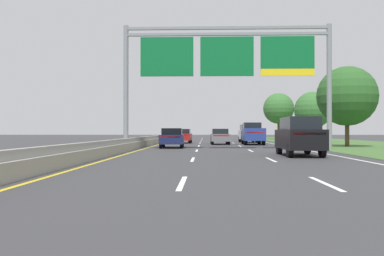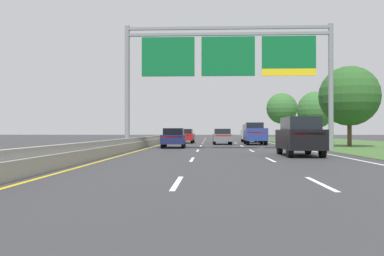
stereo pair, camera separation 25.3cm
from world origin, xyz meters
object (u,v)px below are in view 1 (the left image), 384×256
object	(u,v)px
car_white_right_lane_suv	(248,133)
roadside_tree_far	(313,110)
roadside_tree_mid	(347,96)
car_grey_centre_lane_sedan	(220,136)
overhead_sign_gantry	(227,61)
car_navy_left_lane_sedan	(172,138)
car_black_right_lane_suv	(299,136)
roadside_tree_distant	(279,109)
pickup_truck_blue	(253,134)
car_red_left_lane_sedan	(183,136)

from	to	relation	value
car_white_right_lane_suv	roadside_tree_far	distance (m)	8.49
roadside_tree_mid	roadside_tree_far	xyz separation A→B (m)	(0.82, 14.70, -0.46)
car_grey_centre_lane_sedan	overhead_sign_gantry	bearing A→B (deg)	179.44
car_white_right_lane_suv	car_navy_left_lane_sedan	bearing A→B (deg)	153.05
car_white_right_lane_suv	roadside_tree_far	xyz separation A→B (m)	(7.92, 1.31, 2.77)
car_black_right_lane_suv	car_grey_centre_lane_sedan	bearing A→B (deg)	10.87
overhead_sign_gantry	roadside_tree_mid	size ratio (longest dim) A/B	2.19
overhead_sign_gantry	roadside_tree_mid	world-z (taller)	overhead_sign_gantry
car_navy_left_lane_sedan	roadside_tree_distant	xyz separation A→B (m)	(14.34, 33.39, 4.11)
car_grey_centre_lane_sedan	car_white_right_lane_suv	size ratio (longest dim) A/B	0.94
car_navy_left_lane_sedan	roadside_tree_far	distance (m)	23.35
car_black_right_lane_suv	roadside_tree_mid	world-z (taller)	roadside_tree_mid
car_black_right_lane_suv	car_navy_left_lane_sedan	bearing A→B (deg)	36.21
pickup_truck_blue	car_red_left_lane_sedan	world-z (taller)	pickup_truck_blue
pickup_truck_blue	car_white_right_lane_suv	bearing A→B (deg)	-1.13
roadside_tree_mid	roadside_tree_distant	distance (m)	31.02
car_red_left_lane_sedan	overhead_sign_gantry	bearing A→B (deg)	-164.82
pickup_truck_blue	car_grey_centre_lane_sedan	size ratio (longest dim) A/B	1.23
car_grey_centre_lane_sedan	car_black_right_lane_suv	size ratio (longest dim) A/B	0.94
pickup_truck_blue	car_navy_left_lane_sedan	size ratio (longest dim) A/B	1.22
car_red_left_lane_sedan	roadside_tree_distant	distance (m)	25.30
roadside_tree_mid	roadside_tree_distant	xyz separation A→B (m)	(-0.47, 31.01, 0.59)
car_grey_centre_lane_sedan	roadside_tree_distant	xyz separation A→B (m)	(10.18, 24.74, 4.11)
overhead_sign_gantry	car_navy_left_lane_sedan	bearing A→B (deg)	140.18
pickup_truck_blue	roadside_tree_mid	distance (m)	9.99
car_navy_left_lane_sedan	car_grey_centre_lane_sedan	xyz separation A→B (m)	(4.16, 8.66, 0.00)
roadside_tree_distant	car_white_right_lane_suv	bearing A→B (deg)	-110.65
car_navy_left_lane_sedan	roadside_tree_mid	xyz separation A→B (m)	(14.81, 2.38, 3.52)
car_white_right_lane_suv	roadside_tree_far	bearing A→B (deg)	-81.54
car_red_left_lane_sedan	roadside_tree_far	distance (m)	16.30
car_black_right_lane_suv	roadside_tree_far	world-z (taller)	roadside_tree_far
roadside_tree_mid	car_black_right_lane_suv	bearing A→B (deg)	-117.97
car_grey_centre_lane_sedan	car_black_right_lane_suv	world-z (taller)	car_black_right_lane_suv
overhead_sign_gantry	roadside_tree_far	xyz separation A→B (m)	(11.38, 20.63, -2.53)
overhead_sign_gantry	car_black_right_lane_suv	size ratio (longest dim) A/B	3.20
car_white_right_lane_suv	roadside_tree_distant	world-z (taller)	roadside_tree_distant
pickup_truck_blue	car_red_left_lane_sedan	size ratio (longest dim) A/B	1.22
car_grey_centre_lane_sedan	pickup_truck_blue	bearing A→B (deg)	-97.88
roadside_tree_far	car_red_left_lane_sedan	bearing A→B (deg)	-164.57
roadside_tree_mid	car_grey_centre_lane_sedan	bearing A→B (deg)	149.51
roadside_tree_distant	pickup_truck_blue	bearing A→B (deg)	-105.40
car_navy_left_lane_sedan	roadside_tree_far	size ratio (longest dim) A/B	0.73
roadside_tree_mid	roadside_tree_far	distance (m)	14.73
overhead_sign_gantry	roadside_tree_distant	xyz separation A→B (m)	(10.10, 36.93, -1.48)
car_white_right_lane_suv	roadside_tree_far	world-z (taller)	roadside_tree_far
overhead_sign_gantry	roadside_tree_mid	distance (m)	12.29
car_red_left_lane_sedan	car_white_right_lane_suv	distance (m)	8.07
car_navy_left_lane_sedan	car_white_right_lane_suv	distance (m)	17.56
car_navy_left_lane_sedan	car_grey_centre_lane_sedan	distance (m)	9.60
roadside_tree_mid	roadside_tree_distant	size ratio (longest dim) A/B	0.93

